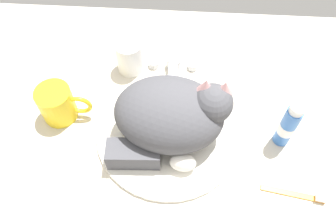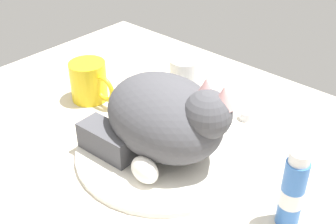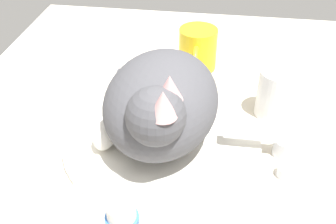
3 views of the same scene
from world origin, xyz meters
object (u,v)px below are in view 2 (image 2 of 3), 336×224
object	(u,v)px
toothpaste_bottle	(292,192)
faucet	(222,105)
coffee_mug	(89,81)
cat	(166,118)
rinse_cup	(184,78)

from	to	relation	value
toothpaste_bottle	faucet	bearing A→B (deg)	144.10
faucet	coffee_mug	distance (cm)	29.50
cat	rinse_cup	distance (cm)	22.83
cat	coffee_mug	size ratio (longest dim) A/B	2.14
coffee_mug	rinse_cup	bearing A→B (deg)	46.29
cat	faucet	bearing A→B (deg)	92.22
rinse_cup	coffee_mug	bearing A→B (deg)	-133.71
faucet	coffee_mug	world-z (taller)	coffee_mug
rinse_cup	toothpaste_bottle	bearing A→B (deg)	-27.70
faucet	toothpaste_bottle	bearing A→B (deg)	-35.90
rinse_cup	toothpaste_bottle	world-z (taller)	toothpaste_bottle
cat	rinse_cup	world-z (taller)	cat
coffee_mug	toothpaste_bottle	size ratio (longest dim) A/B	0.90
cat	rinse_cup	size ratio (longest dim) A/B	2.92
toothpaste_bottle	rinse_cup	bearing A→B (deg)	152.30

